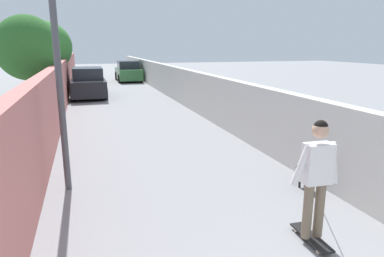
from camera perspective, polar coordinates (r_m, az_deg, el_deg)
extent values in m
plane|color=gray|center=(15.28, -10.42, 3.14)|extent=(80.00, 80.00, 0.00)
cube|color=#CC726B|center=(13.09, -21.33, 5.15)|extent=(48.00, 0.30, 1.98)
cube|color=silver|center=(13.79, 1.66, 5.71)|extent=(48.00, 0.30, 1.64)
cylinder|color=#473523|center=(14.18, -24.68, 5.26)|extent=(0.19, 0.19, 1.91)
ellipsoid|color=#2D6628|center=(14.07, -25.34, 11.84)|extent=(2.27, 2.27, 2.32)
cylinder|color=#473523|center=(20.10, -22.35, 7.44)|extent=(0.25, 0.25, 1.84)
ellipsoid|color=#387A33|center=(20.03, -22.79, 12.28)|extent=(2.60, 2.60, 2.57)
cylinder|color=#4C4C51|center=(6.67, -20.97, 7.84)|extent=(0.12, 0.12, 4.24)
cube|color=black|center=(5.34, 18.92, -16.46)|extent=(0.81, 0.24, 0.02)
cylinder|color=beige|center=(5.53, 16.63, -15.69)|extent=(0.06, 0.03, 0.06)
cylinder|color=beige|center=(5.60, 17.91, -15.41)|extent=(0.06, 0.03, 0.06)
cylinder|color=beige|center=(5.13, 19.98, -18.43)|extent=(0.06, 0.03, 0.06)
cylinder|color=beige|center=(5.20, 21.32, -18.06)|extent=(0.06, 0.03, 0.06)
cylinder|color=#726651|center=(5.11, 18.41, -12.68)|extent=(0.14, 0.14, 0.79)
cylinder|color=#726651|center=(5.20, 20.12, -12.33)|extent=(0.14, 0.14, 0.79)
cube|color=white|center=(4.90, 19.88, -5.41)|extent=(0.24, 0.39, 0.55)
cylinder|color=white|center=(4.78, 17.48, -5.70)|extent=(0.10, 0.29, 0.58)
cylinder|color=white|center=(5.04, 22.14, -5.24)|extent=(0.10, 0.18, 0.59)
sphere|color=tan|center=(4.78, 20.31, -0.24)|extent=(0.22, 0.22, 0.22)
sphere|color=black|center=(4.78, 20.34, 0.20)|extent=(0.19, 0.19, 0.19)
ellipsoid|color=black|center=(6.96, 18.28, -7.44)|extent=(0.40, 0.24, 0.22)
sphere|color=black|center=(7.14, 17.23, -6.24)|extent=(0.15, 0.15, 0.15)
cone|color=black|center=(7.10, 16.99, -5.67)|extent=(0.05, 0.05, 0.06)
cone|color=black|center=(7.14, 17.55, -5.60)|extent=(0.05, 0.05, 0.06)
cylinder|color=black|center=(7.10, 17.22, -8.51)|extent=(0.04, 0.04, 0.18)
cylinder|color=black|center=(7.16, 18.05, -8.38)|extent=(0.04, 0.04, 0.18)
cylinder|color=black|center=(6.90, 18.31, -9.23)|extent=(0.04, 0.04, 0.18)
cylinder|color=black|center=(6.96, 19.15, -9.09)|extent=(0.04, 0.04, 0.18)
cylinder|color=black|center=(6.75, 19.45, -7.49)|extent=(0.14, 0.04, 0.13)
cylinder|color=black|center=(5.93, 18.95, -6.47)|extent=(1.59, 1.03, 0.66)
cube|color=black|center=(19.55, -16.60, 6.68)|extent=(4.37, 1.70, 0.80)
cube|color=#262B33|center=(19.49, -16.74, 8.66)|extent=(2.27, 1.50, 0.60)
cylinder|color=black|center=(20.93, -18.79, 6.27)|extent=(0.64, 0.22, 0.64)
cylinder|color=black|center=(20.94, -14.45, 6.57)|extent=(0.64, 0.22, 0.64)
cylinder|color=black|center=(18.24, -18.97, 5.30)|extent=(0.64, 0.22, 0.64)
cylinder|color=black|center=(18.26, -14.00, 5.64)|extent=(0.64, 0.22, 0.64)
cube|color=#336B38|center=(27.51, -10.38, 8.81)|extent=(3.86, 1.70, 0.80)
cube|color=#262B33|center=(27.47, -10.44, 10.23)|extent=(2.01, 1.50, 0.60)
cylinder|color=black|center=(28.64, -12.23, 8.42)|extent=(0.64, 0.22, 0.64)
cylinder|color=black|center=(28.82, -9.07, 8.58)|extent=(0.64, 0.22, 0.64)
cylinder|color=black|center=(26.26, -11.76, 8.02)|extent=(0.64, 0.22, 0.64)
cylinder|color=black|center=(26.46, -8.32, 8.19)|extent=(0.64, 0.22, 0.64)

